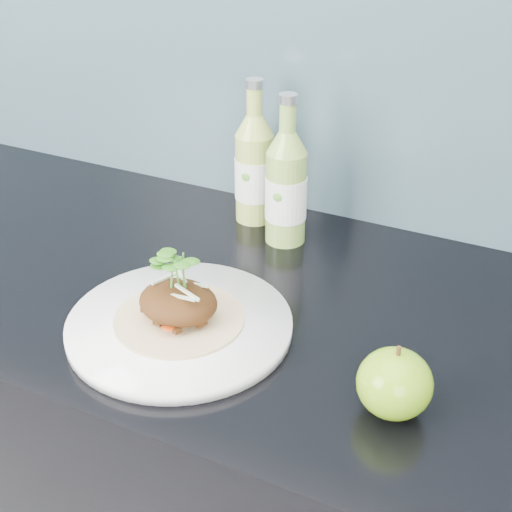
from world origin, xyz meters
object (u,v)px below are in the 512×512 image
(dinner_plate, at_px, (180,325))
(cider_bottle_left, at_px, (254,169))
(green_apple, at_px, (395,383))
(cider_bottle_right, at_px, (286,188))

(dinner_plate, xyz_separation_m, cider_bottle_left, (-0.06, 0.33, 0.08))
(green_apple, bearing_deg, cider_bottle_right, 131.05)
(dinner_plate, height_order, green_apple, green_apple)
(dinner_plate, height_order, cider_bottle_right, cider_bottle_right)
(dinner_plate, relative_size, green_apple, 3.32)
(green_apple, distance_m, cider_bottle_left, 0.50)
(dinner_plate, height_order, cider_bottle_left, cider_bottle_left)
(dinner_plate, xyz_separation_m, green_apple, (0.29, -0.03, 0.03))
(green_apple, relative_size, cider_bottle_left, 0.38)
(dinner_plate, bearing_deg, green_apple, -5.12)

